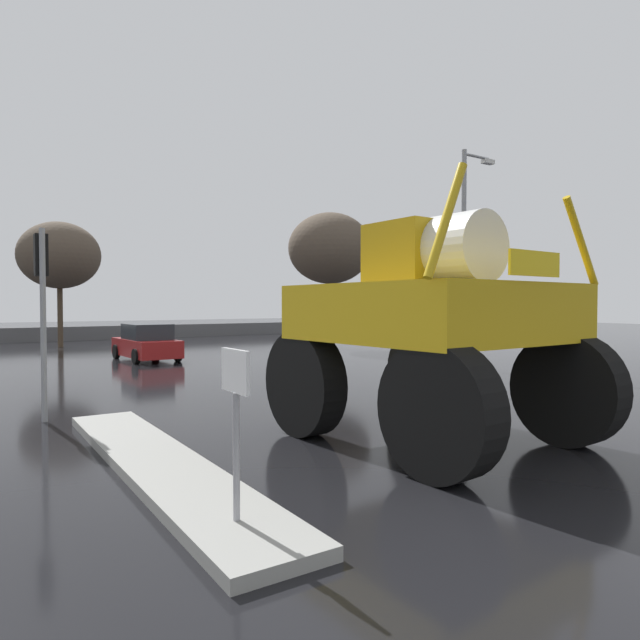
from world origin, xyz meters
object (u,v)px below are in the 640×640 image
object	(u,v)px
streetlight_near_right	(466,249)
oversize_sprayer	(432,325)
traffic_signal_near_left	(42,281)
bare_tree_right	(330,249)
sedan_ahead	(146,343)
traffic_signal_near_right	(401,281)
bare_tree_far_center	(59,255)
lane_arrow_sign	(236,403)

from	to	relation	value
streetlight_near_right	oversize_sprayer	bearing A→B (deg)	-140.87
traffic_signal_near_left	streetlight_near_right	world-z (taller)	streetlight_near_right
bare_tree_right	sedan_ahead	bearing A→B (deg)	-175.47
traffic_signal_near_right	bare_tree_right	world-z (taller)	bare_tree_right
oversize_sprayer	bare_tree_far_center	size ratio (longest dim) A/B	0.76
traffic_signal_near_left	bare_tree_far_center	xyz separation A→B (m)	(3.14, 20.37, 2.16)
lane_arrow_sign	traffic_signal_near_right	world-z (taller)	traffic_signal_near_right
bare_tree_right	bare_tree_far_center	world-z (taller)	bare_tree_right
bare_tree_right	bare_tree_far_center	size ratio (longest dim) A/B	1.05
traffic_signal_near_left	streetlight_near_right	size ratio (longest dim) A/B	0.49
streetlight_near_right	traffic_signal_near_left	bearing A→B (deg)	-173.93
oversize_sprayer	lane_arrow_sign	bearing A→B (deg)	108.35
traffic_signal_near_left	traffic_signal_near_right	size ratio (longest dim) A/B	0.92
oversize_sprayer	traffic_signal_near_left	distance (m)	7.70
sedan_ahead	traffic_signal_near_right	xyz separation A→B (m)	(4.42, -10.87, 2.32)
sedan_ahead	streetlight_near_right	world-z (taller)	streetlight_near_right
traffic_signal_near_left	streetlight_near_right	xyz separation A→B (m)	(13.89, 1.48, 1.53)
bare_tree_right	lane_arrow_sign	bearing A→B (deg)	-126.53
traffic_signal_near_left	traffic_signal_near_right	xyz separation A→B (m)	(9.52, -0.00, 0.23)
streetlight_near_right	bare_tree_right	size ratio (longest dim) A/B	1.10
oversize_sprayer	streetlight_near_right	bearing A→B (deg)	-53.73
streetlight_near_right	bare_tree_far_center	distance (m)	21.75
traffic_signal_near_right	streetlight_near_right	bearing A→B (deg)	18.70
lane_arrow_sign	sedan_ahead	bearing A→B (deg)	77.04
lane_arrow_sign	streetlight_near_right	bearing A→B (deg)	33.75
oversize_sprayer	streetlight_near_right	world-z (taller)	streetlight_near_right
oversize_sprayer	streetlight_near_right	distance (m)	11.23
oversize_sprayer	bare_tree_far_center	world-z (taller)	bare_tree_far_center
sedan_ahead	bare_tree_right	bearing A→B (deg)	-88.14
streetlight_near_right	bare_tree_right	world-z (taller)	streetlight_near_right
traffic_signal_near_right	bare_tree_right	xyz separation A→B (m)	(5.37, 11.65, 2.21)
sedan_ahead	bare_tree_right	size ratio (longest dim) A/B	0.59
traffic_signal_near_right	bare_tree_right	size ratio (longest dim) A/B	0.58
sedan_ahead	traffic_signal_near_left	world-z (taller)	traffic_signal_near_left
oversize_sprayer	traffic_signal_near_left	world-z (taller)	oversize_sprayer
lane_arrow_sign	streetlight_near_right	distance (m)	15.85
traffic_signal_near_left	bare_tree_right	world-z (taller)	bare_tree_right
lane_arrow_sign	sedan_ahead	distance (m)	18.52
traffic_signal_near_right	streetlight_near_right	size ratio (longest dim) A/B	0.53
lane_arrow_sign	traffic_signal_near_right	size ratio (longest dim) A/B	0.42
traffic_signal_near_left	streetlight_near_right	distance (m)	14.06
bare_tree_right	traffic_signal_near_left	bearing A→B (deg)	-141.97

